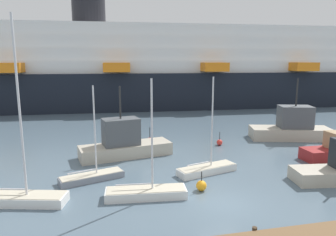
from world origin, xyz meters
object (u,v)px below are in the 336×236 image
at_px(channel_buoy_0, 201,186).
at_px(fishing_boat_2, 292,127).
at_px(sailboat_1, 146,192).
at_px(fishing_boat_0, 124,143).
at_px(sailboat_2, 20,196).
at_px(cruise_ship, 200,70).
at_px(channel_buoy_1, 220,142).
at_px(sailboat_0, 92,176).
at_px(channel_buoy_2, 150,141).
at_px(sailboat_3, 207,168).

bearing_deg(channel_buoy_0, fishing_boat_2, 38.31).
distance_m(sailboat_1, fishing_boat_0, 9.01).
bearing_deg(sailboat_2, cruise_ship, 72.64).
xyz_separation_m(sailboat_1, cruise_ship, (16.81, 40.47, 6.24)).
xyz_separation_m(channel_buoy_0, cruise_ship, (13.06, 40.23, 6.27)).
bearing_deg(fishing_boat_0, cruise_ship, -129.92).
height_order(fishing_boat_2, channel_buoy_0, fishing_boat_2).
xyz_separation_m(sailboat_2, channel_buoy_1, (16.76, 9.86, -0.20)).
relative_size(sailboat_0, channel_buoy_2, 3.72).
bearing_deg(sailboat_2, fishing_boat_2, 36.89).
distance_m(channel_buoy_0, channel_buoy_2, 12.07).
distance_m(fishing_boat_2, channel_buoy_0, 18.07).
bearing_deg(fishing_boat_2, cruise_ship, 107.14).
height_order(sailboat_0, channel_buoy_2, sailboat_0).
relative_size(sailboat_1, channel_buoy_0, 5.61).
relative_size(sailboat_2, channel_buoy_0, 8.32).
distance_m(sailboat_0, cruise_ship, 42.47).
height_order(sailboat_1, fishing_boat_2, sailboat_1).
height_order(channel_buoy_0, cruise_ship, cruise_ship).
xyz_separation_m(sailboat_1, channel_buoy_0, (3.75, 0.24, -0.03)).
xyz_separation_m(sailboat_2, fishing_boat_2, (25.50, 10.65, 0.81)).
distance_m(sailboat_3, channel_buoy_0, 3.39).
xyz_separation_m(sailboat_0, channel_buoy_2, (5.62, 8.55, 0.06)).
bearing_deg(sailboat_0, channel_buoy_1, 10.74).
height_order(sailboat_3, fishing_boat_2, sailboat_3).
bearing_deg(channel_buoy_2, sailboat_1, -100.22).
xyz_separation_m(sailboat_3, cruise_ship, (11.59, 37.17, 6.24)).
xyz_separation_m(sailboat_1, channel_buoy_2, (2.20, 12.21, 0.01)).
relative_size(fishing_boat_0, cruise_ship, 0.07).
bearing_deg(sailboat_0, fishing_boat_0, 44.25).
bearing_deg(fishing_boat_2, fishing_boat_0, -157.41).
height_order(sailboat_2, fishing_boat_2, sailboat_2).
relative_size(sailboat_1, sailboat_2, 0.67).
xyz_separation_m(sailboat_2, cruise_ship, (24.40, 39.68, 6.12)).
bearing_deg(cruise_ship, sailboat_0, -115.53).
bearing_deg(sailboat_3, sailboat_2, 175.41).
height_order(sailboat_1, cruise_ship, cruise_ship).
bearing_deg(cruise_ship, sailboat_2, -118.32).
bearing_deg(cruise_ship, channel_buoy_2, -114.08).
bearing_deg(channel_buoy_2, channel_buoy_1, -12.63).
bearing_deg(fishing_boat_0, channel_buoy_2, -142.26).
bearing_deg(channel_buoy_2, sailboat_3, -71.27).
distance_m(sailboat_1, cruise_ship, 44.26).
relative_size(sailboat_0, fishing_boat_2, 0.76).
height_order(sailboat_3, channel_buoy_1, sailboat_3).
distance_m(sailboat_3, channel_buoy_1, 8.34).
bearing_deg(sailboat_3, channel_buoy_1, 46.05).
relative_size(sailboat_1, channel_buoy_1, 5.42).
xyz_separation_m(fishing_boat_0, channel_buoy_2, (2.87, 3.26, -0.84)).
xyz_separation_m(channel_buoy_0, channel_buoy_1, (5.42, 10.41, -0.05)).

